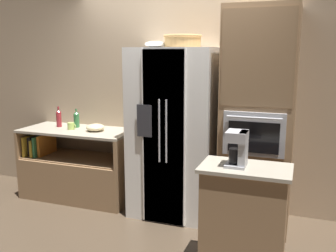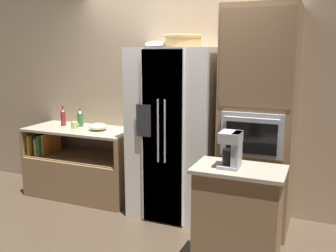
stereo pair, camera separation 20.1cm
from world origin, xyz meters
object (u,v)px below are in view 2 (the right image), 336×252
bottle_tall (63,117)px  mug (75,125)px  fruit_bowl (156,44)px  coffee_maker (232,148)px  wall_oven (258,121)px  bottle_short (80,118)px  refrigerator (175,133)px  mixing_bowl (98,127)px  wicker_basket (183,40)px

bottle_tall → mug: (0.24, -0.09, -0.07)m
fruit_bowl → coffee_maker: 1.63m
mug → coffee_maker: coffee_maker is taller
fruit_bowl → bottle_tall: size_ratio=0.88×
bottle_tall → mug: bottle_tall is taller
wall_oven → bottle_short: wall_oven is taller
wall_oven → bottle_tall: wall_oven is taller
refrigerator → coffee_maker: bearing=-47.4°
wall_oven → coffee_maker: size_ratio=7.83×
bottle_short → mixing_bowl: bottle_short is taller
coffee_maker → fruit_bowl: bearing=140.0°
refrigerator → fruit_bowl: 0.99m
fruit_bowl → wall_oven: bearing=2.8°
refrigerator → wicker_basket: size_ratio=4.58×
wicker_basket → fruit_bowl: (-0.29, -0.05, -0.04)m
refrigerator → wicker_basket: bearing=7.6°
refrigerator → bottle_tall: refrigerator is taller
wicker_basket → bottle_short: 1.75m
bottle_tall → mug: 0.27m
bottle_tall → fruit_bowl: bearing=-5.8°
wall_oven → mixing_bowl: wall_oven is taller
coffee_maker → wicker_basket: bearing=129.4°
bottle_short → wall_oven: bearing=-3.3°
mixing_bowl → coffee_maker: size_ratio=0.77×
bottle_tall → wall_oven: bearing=-2.0°
fruit_bowl → bottle_tall: 1.67m
mug → mixing_bowl: 0.33m
wall_oven → fruit_bowl: 1.36m
mug → fruit_bowl: bearing=-2.4°
mug → coffee_maker: size_ratio=0.40×
wall_oven → coffee_maker: 0.96m
refrigerator → bottle_short: bearing=173.9°
wicker_basket → mug: wicker_basket is taller
wicker_basket → mixing_bowl: wicker_basket is taller
bottle_tall → mixing_bowl: bottle_tall is taller
mug → bottle_tall: bearing=159.1°
mug → coffee_maker: bearing=-23.1°
bottle_short → bottle_tall: bearing=-168.9°
mug → coffee_maker: (2.23, -0.95, 0.16)m
wicker_basket → mug: size_ratio=3.53×
refrigerator → bottle_short: (-1.37, 0.15, 0.05)m
mug → wall_oven: bearing=0.2°
coffee_maker → bottle_short: bearing=154.0°
wall_oven → mug: size_ratio=19.59×
fruit_bowl → bottle_short: bearing=170.8°
wicker_basket → mixing_bowl: bearing=179.1°
fruit_bowl → mixing_bowl: size_ratio=1.03×
bottle_tall → mixing_bowl: size_ratio=1.17×
coffee_maker → mug: bearing=156.9°
mug → mixing_bowl: size_ratio=0.52×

